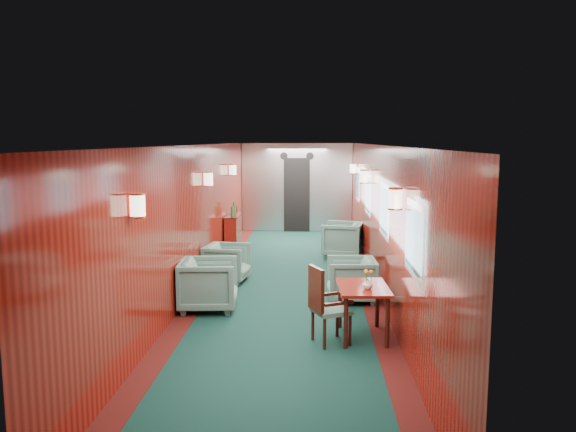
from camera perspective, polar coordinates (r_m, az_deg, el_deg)
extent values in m
plane|color=#0D3129|center=(9.60, -0.14, -7.24)|extent=(12.00, 12.00, 0.00)
cube|color=white|center=(9.27, -0.14, 6.94)|extent=(3.00, 12.00, 0.10)
cube|color=white|center=(9.27, -0.14, 7.00)|extent=(1.20, 12.00, 0.06)
cube|color=maroon|center=(15.32, 0.92, 2.95)|extent=(3.00, 0.10, 2.40)
cube|color=maroon|center=(3.53, -4.88, -13.58)|extent=(3.00, 0.10, 2.40)
cube|color=maroon|center=(9.55, -9.17, -0.07)|extent=(0.10, 12.00, 2.40)
cube|color=maroon|center=(9.41, 9.02, -0.18)|extent=(0.10, 12.00, 2.40)
cube|color=#3A0D0B|center=(9.75, -8.15, -7.06)|extent=(0.30, 12.00, 0.01)
cube|color=#3A0D0B|center=(9.63, 7.98, -7.24)|extent=(0.30, 12.00, 0.01)
cube|color=silver|center=(15.24, 0.91, 2.93)|extent=(2.98, 0.12, 2.38)
cube|color=black|center=(15.18, 0.90, 2.15)|extent=(0.70, 0.06, 2.00)
cylinder|color=black|center=(15.14, -0.42, 6.12)|extent=(0.20, 0.04, 0.20)
cylinder|color=black|center=(15.12, 2.24, 6.11)|extent=(0.20, 0.04, 0.20)
cube|color=silver|center=(5.94, 12.73, -2.44)|extent=(0.02, 1.10, 0.80)
cube|color=#49696E|center=(5.94, 12.65, -2.44)|extent=(0.01, 0.96, 0.66)
cube|color=silver|center=(8.39, 9.75, 0.57)|extent=(0.02, 1.10, 0.80)
cube|color=#49696E|center=(8.39, 9.70, 0.57)|extent=(0.01, 0.96, 0.66)
cube|color=silver|center=(10.86, 8.12, 2.22)|extent=(0.02, 1.10, 0.80)
cube|color=#49696E|center=(10.86, 8.08, 2.22)|extent=(0.01, 0.96, 0.66)
cube|color=silver|center=(13.34, 7.09, 3.26)|extent=(0.02, 1.10, 0.80)
cube|color=#49696E|center=(13.34, 7.06, 3.26)|extent=(0.01, 0.96, 0.66)
cylinder|color=#FFEFC6|center=(6.08, -15.04, 1.05)|extent=(0.16, 0.16, 0.24)
cylinder|color=#B17831|center=(6.10, -15.00, -0.07)|extent=(0.17, 0.17, 0.02)
cylinder|color=#FFEFC6|center=(6.66, 10.86, 1.74)|extent=(0.16, 0.16, 0.24)
cylinder|color=#B17831|center=(6.68, 10.83, 0.71)|extent=(0.17, 0.17, 0.02)
cylinder|color=#FFEFC6|center=(9.95, -8.10, 3.75)|extent=(0.16, 0.16, 0.24)
cylinder|color=#B17831|center=(9.96, -8.09, 3.06)|extent=(0.17, 0.17, 0.02)
cylinder|color=#FFEFC6|center=(10.62, 7.77, 4.00)|extent=(0.16, 0.16, 0.24)
cylinder|color=#B17831|center=(10.63, 7.76, 3.36)|extent=(0.17, 0.17, 0.02)
cylinder|color=#FFEFC6|center=(12.91, -5.64, 4.69)|extent=(0.16, 0.16, 0.24)
cylinder|color=#B17831|center=(12.92, -5.64, 4.16)|extent=(0.17, 0.17, 0.02)
cylinder|color=#FFEFC6|center=(13.61, 6.64, 4.83)|extent=(0.16, 0.16, 0.24)
cylinder|color=#B17831|center=(13.62, 6.63, 4.33)|extent=(0.17, 0.17, 0.02)
cube|color=maroon|center=(7.14, 7.62, -7.21)|extent=(0.66, 0.91, 0.04)
cylinder|color=#3B150D|center=(6.84, 5.89, -10.76)|extent=(0.05, 0.05, 0.63)
cylinder|color=#3B150D|center=(6.91, 10.06, -10.65)|extent=(0.05, 0.05, 0.63)
cylinder|color=#3B150D|center=(7.57, 5.30, -8.93)|extent=(0.05, 0.05, 0.63)
cylinder|color=#3B150D|center=(7.63, 9.06, -8.86)|extent=(0.05, 0.05, 0.63)
cube|color=#204B46|center=(6.98, 4.42, -9.53)|extent=(0.55, 0.55, 0.05)
cube|color=#3B150D|center=(6.81, 2.87, -7.43)|extent=(0.20, 0.36, 0.54)
cube|color=#204B46|center=(6.83, 3.04, -7.84)|extent=(0.13, 0.27, 0.32)
cube|color=#3B150D|center=(6.76, 5.21, -8.84)|extent=(0.36, 0.20, 0.04)
cube|color=#3B150D|center=(7.11, 3.69, -7.97)|extent=(0.36, 0.20, 0.04)
cylinder|color=#3B150D|center=(6.83, 3.73, -11.85)|extent=(0.04, 0.04, 0.39)
cylinder|color=#3B150D|center=(6.98, 6.31, -11.46)|extent=(0.04, 0.04, 0.39)
cylinder|color=#3B150D|center=(7.12, 2.53, -11.01)|extent=(0.04, 0.04, 0.39)
cylinder|color=#3B150D|center=(7.26, 5.02, -10.65)|extent=(0.04, 0.04, 0.39)
cube|color=maroon|center=(12.60, -5.59, -1.78)|extent=(0.27, 0.90, 0.81)
cube|color=#3B150D|center=(12.54, -5.56, 0.05)|extent=(0.29, 0.92, 0.02)
cylinder|color=#29532D|center=(12.30, -5.67, 0.46)|extent=(0.07, 0.07, 0.22)
cylinder|color=#29532D|center=(12.60, -5.47, 0.78)|extent=(0.06, 0.06, 0.28)
cylinder|color=#B17831|center=(12.79, -5.36, 0.65)|extent=(0.08, 0.08, 0.18)
imported|color=beige|center=(6.98, 8.10, -6.86)|extent=(0.15, 0.15, 0.13)
imported|color=#204B46|center=(8.37, -8.06, -6.89)|extent=(0.89, 0.87, 0.75)
imported|color=#204B46|center=(9.97, -6.19, -4.74)|extent=(0.83, 0.81, 0.66)
imported|color=#204B46|center=(8.79, 6.45, -6.42)|extent=(0.77, 0.75, 0.68)
imported|color=#204B46|center=(12.05, 5.55, -2.37)|extent=(0.97, 0.95, 0.75)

